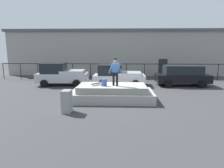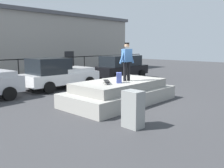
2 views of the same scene
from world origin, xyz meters
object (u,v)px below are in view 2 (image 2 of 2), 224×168
backpack (119,78)px  car_white_pickup_mid (58,73)px  car_black_hatchback_far (121,67)px  utility_box (133,109)px  skateboard (107,81)px  skateboarder (127,59)px

backpack → car_white_pickup_mid: 5.45m
car_black_hatchback_far → utility_box: size_ratio=3.90×
skateboard → backpack: 0.56m
skateboarder → car_black_hatchback_far: bearing=42.5°
skateboarder → backpack: bearing=-168.0°
backpack → skateboard: bearing=107.9°
skateboard → car_white_pickup_mid: bearing=76.6°
skateboard → car_black_hatchback_far: bearing=36.7°
backpack → car_white_pickup_mid: (0.73, 5.39, -0.30)m
car_white_pickup_mid → car_black_hatchback_far: (5.65, -0.02, 0.04)m
car_white_pickup_mid → car_black_hatchback_far: 5.65m
skateboard → skateboarder: bearing=-4.8°
skateboarder → car_white_pickup_mid: bearing=89.4°
utility_box → car_white_pickup_mid: bearing=74.3°
skateboarder → skateboard: 1.45m
skateboarder → car_white_pickup_mid: size_ratio=0.37×
car_black_hatchback_far → utility_box: bearing=-137.4°
skateboarder → car_white_pickup_mid: 5.35m
skateboard → utility_box: size_ratio=0.62×
skateboard → car_white_pickup_mid: car_white_pickup_mid is taller
car_black_hatchback_far → utility_box: (-8.13, -7.47, -0.35)m
backpack → car_white_pickup_mid: bearing=36.2°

